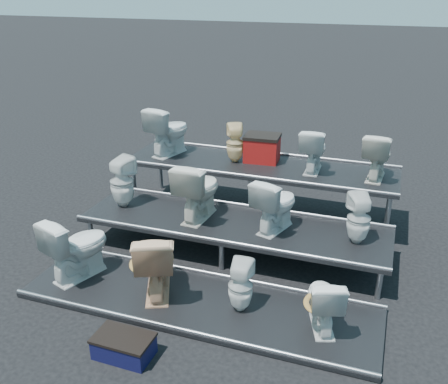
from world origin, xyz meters
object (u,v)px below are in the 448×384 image
(red_crate, at_px, (262,149))
(toilet_11, at_px, (377,155))
(step_stool, at_px, (124,347))
(toilet_0, at_px, (77,246))
(toilet_5, at_px, (198,190))
(toilet_2, at_px, (241,286))
(toilet_6, at_px, (275,204))
(toilet_3, at_px, (323,301))
(toilet_8, at_px, (169,130))
(toilet_7, at_px, (359,219))
(toilet_4, at_px, (122,182))
(toilet_1, at_px, (156,261))
(toilet_9, at_px, (235,143))
(toilet_10, at_px, (313,150))

(red_crate, bearing_deg, toilet_11, -9.54)
(toilet_11, xyz_separation_m, step_stool, (-2.10, -3.65, -1.10))
(toilet_0, bearing_deg, toilet_5, -110.87)
(toilet_2, relative_size, toilet_5, 0.75)
(toilet_2, distance_m, toilet_6, 1.38)
(toilet_3, distance_m, toilet_11, 2.74)
(toilet_11, bearing_deg, toilet_8, 4.28)
(toilet_7, bearing_deg, toilet_5, -24.15)
(toilet_4, relative_size, red_crate, 1.43)
(toilet_2, xyz_separation_m, toilet_3, (0.92, 0.00, 0.02))
(toilet_0, distance_m, toilet_1, 1.08)
(toilet_4, bearing_deg, toilet_1, 150.38)
(toilet_9, relative_size, step_stool, 1.06)
(toilet_3, relative_size, toilet_6, 0.89)
(toilet_10, bearing_deg, toilet_9, -1.11)
(toilet_5, relative_size, toilet_9, 1.36)
(toilet_1, bearing_deg, step_stool, 74.58)
(toilet_9, bearing_deg, step_stool, 68.28)
(toilet_4, xyz_separation_m, toilet_7, (3.34, 0.00, -0.05))
(toilet_9, bearing_deg, toilet_5, 63.40)
(toilet_4, xyz_separation_m, toilet_8, (0.15, 1.30, 0.43))
(toilet_7, xyz_separation_m, toilet_8, (-3.19, 1.30, 0.47))
(toilet_5, distance_m, toilet_10, 1.88)
(toilet_2, relative_size, toilet_4, 0.83)
(toilet_0, relative_size, toilet_11, 1.21)
(toilet_9, relative_size, toilet_10, 0.92)
(toilet_9, bearing_deg, toilet_7, 125.35)
(toilet_2, xyz_separation_m, toilet_11, (1.21, 2.60, 0.83))
(toilet_4, height_order, step_stool, toilet_4)
(toilet_8, height_order, step_stool, toilet_8)
(toilet_9, bearing_deg, toilet_11, 157.75)
(toilet_1, xyz_separation_m, toilet_8, (-1.02, 2.60, 0.78))
(toilet_4, distance_m, toilet_5, 1.19)
(toilet_10, bearing_deg, toilet_0, 45.91)
(toilet_0, relative_size, toilet_10, 1.25)
(toilet_1, relative_size, toilet_2, 1.36)
(toilet_8, bearing_deg, toilet_9, -165.15)
(toilet_4, bearing_deg, toilet_6, -161.63)
(toilet_5, relative_size, toilet_6, 1.13)
(toilet_3, bearing_deg, toilet_4, -41.20)
(toilet_9, distance_m, toilet_10, 1.23)
(toilet_3, height_order, red_crate, red_crate)
(toilet_1, height_order, toilet_11, toilet_11)
(toilet_9, xyz_separation_m, red_crate, (0.39, 0.18, -0.12))
(toilet_4, distance_m, toilet_6, 2.27)
(toilet_8, distance_m, red_crate, 1.56)
(toilet_9, distance_m, toilet_11, 2.14)
(toilet_6, bearing_deg, step_stool, 85.52)
(toilet_7, height_order, toilet_10, toilet_10)
(toilet_7, height_order, step_stool, toilet_7)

